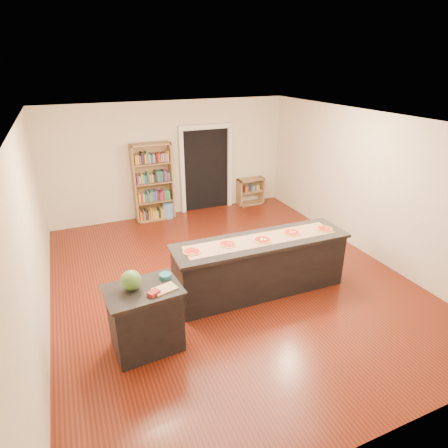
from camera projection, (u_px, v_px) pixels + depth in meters
name	position (u px, v px, depth m)	size (l,w,h in m)	color
room	(229.00, 207.00, 6.26)	(6.00, 7.00, 2.80)	beige
doorway	(206.00, 164.00, 9.58)	(1.40, 0.09, 2.21)	black
kitchen_island	(260.00, 265.00, 6.27)	(2.96, 0.80, 0.98)	black
side_counter	(146.00, 319.00, 5.00)	(0.96, 0.70, 0.95)	black
bookshelf	(153.00, 183.00, 9.01)	(0.95, 0.34, 1.89)	#957248
low_shelf	(250.00, 191.00, 10.22)	(0.73, 0.31, 0.73)	#957248
waste_bin	(168.00, 210.00, 9.38)	(0.28, 0.28, 0.40)	#5C85CE
kraft_paper	(261.00, 239.00, 6.08)	(2.57, 0.46, 0.00)	olive
watermelon	(131.00, 280.00, 4.76)	(0.26, 0.26, 0.26)	#144214
cutting_board	(165.00, 289.00, 4.79)	(0.30, 0.20, 0.02)	tan
package_red	(154.00, 293.00, 4.68)	(0.14, 0.10, 0.05)	maroon
package_teal	(165.00, 276.00, 5.04)	(0.16, 0.16, 0.06)	#195966
pizza_a	(192.00, 251.00, 5.67)	(0.28, 0.28, 0.02)	tan
pizza_b	(227.00, 244.00, 5.89)	(0.28, 0.28, 0.02)	tan
pizza_c	(263.00, 240.00, 6.04)	(0.29, 0.29, 0.02)	tan
pizza_d	(292.00, 232.00, 6.30)	(0.28, 0.28, 0.02)	tan
pizza_e	(324.00, 229.00, 6.43)	(0.28, 0.28, 0.02)	tan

